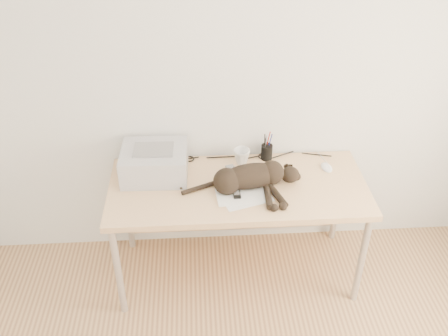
{
  "coord_description": "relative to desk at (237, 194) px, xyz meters",
  "views": [
    {
      "loc": [
        -0.25,
        -1.08,
        2.57
      ],
      "look_at": [
        -0.09,
        1.34,
        0.91
      ],
      "focal_mm": 40.0,
      "sensor_mm": 36.0,
      "label": 1
    }
  ],
  "objects": [
    {
      "name": "printer",
      "position": [
        -0.52,
        0.07,
        0.23
      ],
      "size": [
        0.42,
        0.36,
        0.19
      ],
      "color": "#B8B8BD",
      "rests_on": "desk"
    },
    {
      "name": "pen_cup",
      "position": [
        0.21,
        0.2,
        0.19
      ],
      "size": [
        0.08,
        0.08,
        0.19
      ],
      "color": "black",
      "rests_on": "desk"
    },
    {
      "name": "remote_black",
      "position": [
        -0.02,
        -0.15,
        0.14
      ],
      "size": [
        0.05,
        0.16,
        0.02
      ],
      "primitive_type": "cube",
      "rotation": [
        0.0,
        0.0,
        0.04
      ],
      "color": "black",
      "rests_on": "desk"
    },
    {
      "name": "wall_back",
      "position": [
        0.0,
        0.27,
        0.69
      ],
      "size": [
        3.5,
        0.0,
        3.5
      ],
      "primitive_type": "plane",
      "rotation": [
        1.57,
        0.0,
        0.0
      ],
      "color": "white",
      "rests_on": "floor"
    },
    {
      "name": "desk",
      "position": [
        0.0,
        0.0,
        0.0
      ],
      "size": [
        1.6,
        0.7,
        0.74
      ],
      "color": "#DABB7F",
      "rests_on": "floor"
    },
    {
      "name": "mug",
      "position": [
        0.04,
        0.16,
        0.18
      ],
      "size": [
        0.15,
        0.15,
        0.1
      ],
      "primitive_type": "imported",
      "rotation": [
        0.0,
        0.0,
        0.55
      ],
      "color": "white",
      "rests_on": "desk"
    },
    {
      "name": "cat",
      "position": [
        0.06,
        -0.12,
        0.21
      ],
      "size": [
        0.75,
        0.35,
        0.17
      ],
      "rotation": [
        0.0,
        0.0,
        0.17
      ],
      "color": "black",
      "rests_on": "desk"
    },
    {
      "name": "papers",
      "position": [
        0.02,
        -0.19,
        0.14
      ],
      "size": [
        0.35,
        0.28,
        0.01
      ],
      "color": "white",
      "rests_on": "desk"
    },
    {
      "name": "cable_tangle",
      "position": [
        0.0,
        0.22,
        0.14
      ],
      "size": [
        1.36,
        0.08,
        0.01
      ],
      "primitive_type": null,
      "color": "black",
      "rests_on": "desk"
    },
    {
      "name": "remote_grey",
      "position": [
        -0.01,
        0.03,
        0.14
      ],
      "size": [
        0.11,
        0.19,
        0.02
      ],
      "primitive_type": "cube",
      "rotation": [
        0.0,
        0.0,
        0.32
      ],
      "color": "gray",
      "rests_on": "desk"
    },
    {
      "name": "mouse",
      "position": [
        0.59,
        0.07,
        0.15
      ],
      "size": [
        0.08,
        0.12,
        0.04
      ],
      "primitive_type": "ellipsoid",
      "rotation": [
        0.0,
        0.0,
        0.14
      ],
      "color": "white",
      "rests_on": "desk"
    }
  ]
}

